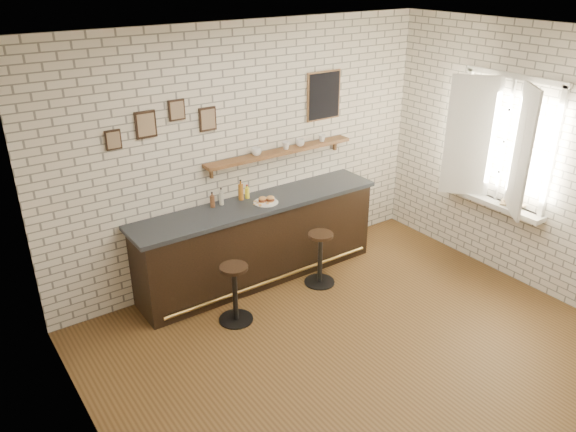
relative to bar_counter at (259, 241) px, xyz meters
name	(u,v)px	position (x,y,z in m)	size (l,w,h in m)	color
ground	(354,346)	(0.06, -1.70, -0.51)	(5.00, 5.00, 0.00)	brown
bar_counter	(259,241)	(0.00, 0.00, 0.00)	(3.10, 0.65, 1.01)	black
sandwich_plate	(266,202)	(0.07, -0.07, 0.51)	(0.28, 0.28, 0.01)	white
ciabatta_sandwich	(266,199)	(0.07, -0.07, 0.55)	(0.20, 0.14, 0.06)	tan
potato_chips	(265,202)	(0.05, -0.07, 0.52)	(0.25, 0.19, 0.00)	gold
bitters_bottle_brown	(212,201)	(-0.50, 0.17, 0.58)	(0.06, 0.06, 0.18)	brown
bitters_bottle_white	(221,198)	(-0.38, 0.17, 0.59)	(0.05, 0.05, 0.20)	beige
bitters_bottle_amber	(241,192)	(-0.12, 0.17, 0.60)	(0.06, 0.06, 0.25)	#A35F1A
condiment_bottle_yellow	(247,192)	(-0.04, 0.17, 0.57)	(0.05, 0.05, 0.17)	yellow
bar_stool_left	(235,292)	(-0.69, -0.62, -0.15)	(0.37, 0.37, 0.67)	black
bar_stool_right	(320,257)	(0.53, -0.53, -0.15)	(0.37, 0.37, 0.67)	black
wall_shelf	(280,152)	(0.46, 0.20, 0.97)	(2.00, 0.18, 0.18)	brown
shelf_cup_a	(256,152)	(0.12, 0.20, 1.04)	(0.12, 0.12, 0.10)	white
shelf_cup_b	(286,146)	(0.54, 0.20, 1.04)	(0.10, 0.10, 0.09)	white
shelf_cup_c	(300,143)	(0.75, 0.20, 1.04)	(0.11, 0.11, 0.09)	white
shelf_cup_d	(322,138)	(1.09, 0.20, 1.04)	(0.09, 0.09, 0.08)	white
back_wall_decor	(264,106)	(0.28, 0.28, 1.54)	(2.96, 0.02, 0.56)	black
window_sill	(491,202)	(2.46, -1.40, 0.39)	(0.20, 1.35, 0.06)	white
casement_window	(499,143)	(2.42, -1.40, 1.14)	(0.40, 1.30, 1.56)	white
book_lower	(510,207)	(2.44, -1.67, 0.44)	(0.18, 0.25, 0.02)	tan
book_upper	(508,204)	(2.44, -1.64, 0.46)	(0.16, 0.22, 0.02)	tan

